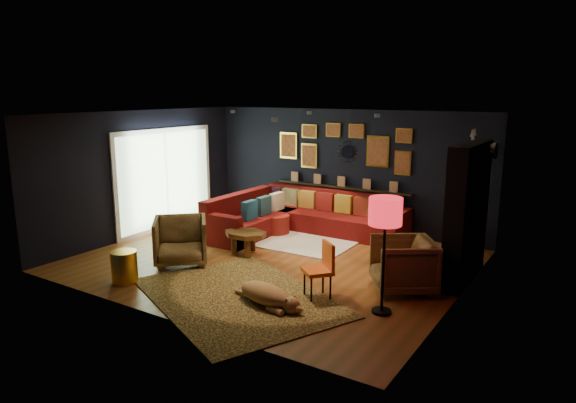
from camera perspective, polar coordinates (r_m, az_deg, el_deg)
The scene contains 20 objects.
floor at distance 9.26m, azimuth -1.70°, elevation -6.59°, with size 6.50×6.50×0.00m, color brown.
room_walls at distance 8.88m, azimuth -1.77°, elevation 3.20°, with size 6.50×6.50×6.50m.
sectional at distance 10.95m, azimuth 0.97°, elevation -1.86°, with size 3.41×2.69×0.86m.
ledge at distance 11.27m, azimuth 5.97°, elevation 1.59°, with size 3.20×0.12×0.04m, color black.
gallery_wall at distance 11.18m, azimuth 6.09°, elevation 6.10°, with size 3.15×0.04×1.02m.
sunburst_mirror at distance 11.15m, azimuth 6.61°, elevation 5.52°, with size 0.47×0.16×0.47m.
fireplace at distance 8.57m, azimuth 19.20°, elevation -1.70°, with size 0.31×1.60×2.20m.
deer_head at distance 8.87m, azimuth 20.72°, elevation 5.40°, with size 0.50×0.28×0.45m.
sliding_door at distance 11.47m, azimuth -13.41°, elevation 2.43°, with size 0.06×2.80×2.20m.
ceiling_spots at distance 9.45m, azimuth 0.97°, elevation 9.64°, with size 3.30×2.50×0.06m.
shag_rug at distance 10.39m, azimuth 1.20°, elevation -4.39°, with size 2.20×1.60×0.03m, color silver.
leopard_rug at distance 7.72m, azimuth -5.61°, elevation -10.50°, with size 3.11×2.22×0.02m, color #BF9745.
coffee_table at distance 9.48m, azimuth -4.74°, elevation -3.85°, with size 0.86×0.66×0.42m.
pouf at distance 10.89m, azimuth -1.36°, elevation -2.49°, with size 0.58×0.58×0.38m, color maroon.
armchair_left at distance 9.17m, azimuth -11.87°, elevation -4.05°, with size 0.89×0.83×0.91m, color tan.
armchair_right at distance 7.98m, azimuth 12.67°, elevation -6.61°, with size 0.87×0.82×0.90m, color tan.
gold_stool at distance 8.57m, azimuth -17.72°, elevation -6.93°, with size 0.41×0.41×0.51m, color gold.
orange_chair at distance 7.54m, azimuth 3.80°, elevation -7.12°, with size 0.55×0.55×0.83m.
floor_lamp at distance 6.88m, azimuth 10.76°, elevation -1.66°, with size 0.45×0.45×1.62m.
dog at distance 7.37m, azimuth -2.55°, elevation -9.81°, with size 1.27×0.62×0.40m, color #C5844B, non-canonical shape.
Camera 1 is at (4.96, -7.23, 2.98)m, focal length 32.00 mm.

